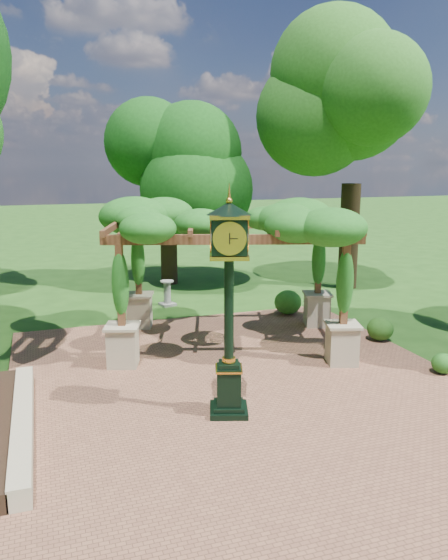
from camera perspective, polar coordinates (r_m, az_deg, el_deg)
name	(u,v)px	position (r m, az deg, el deg)	size (l,w,h in m)	color
ground	(264,410)	(11.41, 4.15, -13.42)	(120.00, 120.00, 0.00)	#1E4714
brick_plaza	(246,390)	(12.25, 2.30, -11.44)	(10.00, 12.00, 0.04)	brown
border_wall	(23,424)	(11.04, -20.28, -13.96)	(0.35, 5.00, 0.40)	#C6B793
pedestal_clock	(229,290)	(10.35, 0.52, -1.06)	(1.05, 1.05, 4.26)	black
pergola	(231,228)	(14.49, 0.72, 5.46)	(7.14, 5.58, 3.94)	tan
sundial	(167,295)	(19.26, -5.95, -1.53)	(0.60, 0.60, 0.89)	gray
shrub_front	(443,363)	(14.02, 21.92, -8.08)	(0.54, 0.54, 0.48)	#215A19
shrub_mid	(380,329)	(15.95, 16.01, -4.93)	(0.73, 0.73, 0.66)	#234F16
shrub_back	(288,302)	(18.05, 6.69, -2.32)	(0.89, 0.89, 0.80)	#2B6B1F
tree_north	(167,167)	(22.35, -5.97, 11.68)	(4.04, 4.04, 6.96)	#2F2012
tree_east_far	(356,98)	(22.22, 13.60, 18.03)	(5.00, 5.00, 10.67)	black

